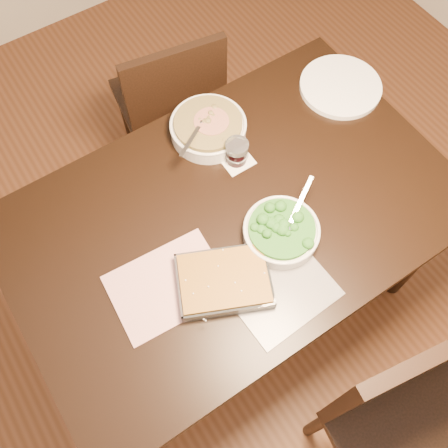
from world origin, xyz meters
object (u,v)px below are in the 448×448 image
chair_near (413,422)px  table (233,227)px  baking_dish (224,281)px  stew_bowl (208,127)px  wine_tumbler (237,152)px  dinner_plate (341,86)px  chair_far (171,103)px  broccoli_bowl (281,231)px

chair_near → table: bearing=107.5°
baking_dish → chair_near: (0.27, -0.60, -0.23)m
stew_bowl → baking_dish: bearing=-117.9°
wine_tumbler → table: bearing=-126.7°
dinner_plate → chair_far: chair_far is taller
broccoli_bowl → chair_near: size_ratio=0.25×
dinner_plate → table: bearing=-160.7°
broccoli_bowl → dinner_plate: broccoli_bowl is taller
broccoli_bowl → chair_far: chair_far is taller
broccoli_bowl → chair_near: bearing=-86.2°
baking_dish → dinner_plate: size_ratio=1.11×
wine_tumbler → chair_far: bearing=85.5°
chair_far → wine_tumbler: bearing=95.1°
baking_dish → table: bearing=74.0°
stew_bowl → wine_tumbler: stew_bowl is taller
broccoli_bowl → baking_dish: (-0.23, -0.03, -0.01)m
baking_dish → dinner_plate: baking_dish is taller
baking_dish → dinner_plate: bearing=52.0°
table → dinner_plate: bearing=19.3°
dinner_plate → chair_near: (-0.48, -0.99, -0.22)m
table → wine_tumbler: bearing=53.3°
baking_dish → wine_tumbler: wine_tumbler is taller
baking_dish → chair_far: chair_far is taller
baking_dish → chair_near: size_ratio=0.33×
wine_tumbler → dinner_plate: size_ratio=0.29×
wine_tumbler → dinner_plate: bearing=6.0°
chair_near → chair_far: size_ratio=1.14×
stew_bowl → dinner_plate: bearing=-10.1°
wine_tumbler → stew_bowl: bearing=97.8°
broccoli_bowl → stew_bowl: bearing=86.7°
chair_far → broccoli_bowl: bearing=93.7°
baking_dish → chair_near: bearing=-41.2°
wine_tumbler → chair_far: size_ratio=0.10×
dinner_plate → chair_near: chair_near is taller
wine_tumbler → chair_far: (0.04, 0.54, -0.32)m
stew_bowl → chair_far: bearing=81.2°
dinner_plate → baking_dish: bearing=-152.7°
baking_dish → dinner_plate: (0.75, 0.39, -0.01)m
dinner_plate → chair_far: bearing=131.8°
broccoli_bowl → baking_dish: 0.23m
dinner_plate → chair_far: size_ratio=0.34×
table → stew_bowl: bearing=71.6°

